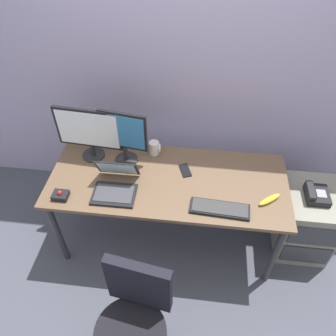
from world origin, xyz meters
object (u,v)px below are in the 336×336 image
Objects in this scene: desk_phone at (316,194)px; file_cabinet at (304,220)px; monitor_main at (89,131)px; trackball_mouse at (60,195)px; monitor_side at (123,135)px; cell_phone at (185,170)px; office_chair at (134,327)px; banana at (270,200)px; coffee_mug at (154,148)px; keyboard at (220,209)px; laptop at (115,185)px.

file_cabinet is at bearing 63.22° from desk_phone.
monitor_main is 0.52m from trackball_mouse.
trackball_mouse is at bearing -131.48° from monitor_side.
monitor_side is at bearing 176.27° from desk_phone.
file_cabinet is at bearing -21.23° from cell_phone.
cell_phone is at bearing 23.35° from trackball_mouse.
monitor_side is at bearing 102.83° from office_chair.
desk_phone is 0.39× the size of monitor_main.
banana is at bearing -151.48° from file_cabinet.
desk_phone is at bearing 40.20° from office_chair.
coffee_mug is 0.60× the size of banana.
desk_phone is 1.82× the size of trackball_mouse.
monitor_side is 0.54m from cell_phone.
file_cabinet is 1.34× the size of monitor_side.
keyboard is at bearing -29.28° from monitor_side.
monitor_side is 4.14× the size of trackball_mouse.
monitor_side is 2.40× the size of banana.
laptop is at bearing -179.19° from banana.
laptop is at bearing -171.15° from file_cabinet.
coffee_mug is 0.80× the size of cell_phone.
trackball_mouse is (-0.37, -0.12, -0.03)m from laptop.
file_cabinet is 1.60m from laptop.
file_cabinet is 3.04× the size of desk_phone.
monitor_side reaches higher than cell_phone.
file_cabinet is at bearing -8.35° from coffee_mug.
desk_phone is at bearing -3.73° from monitor_side.
file_cabinet is 1.65m from monitor_side.
coffee_mug reaches higher than keyboard.
coffee_mug reaches higher than desk_phone.
office_chair is 1.31m from monitor_side.
monitor_side reaches higher than file_cabinet.
keyboard reaches higher than cell_phone.
laptop is (-0.27, 0.82, 0.39)m from office_chair.
desk_phone is at bearing -3.89° from monitor_main.
coffee_mug reaches higher than cell_phone.
office_chair is at bearing -139.80° from desk_phone.
laptop is 2.88× the size of coffee_mug.
laptop is at bearing 172.30° from keyboard.
keyboard is (-0.75, -0.34, 0.46)m from file_cabinet.
cell_phone is at bearing 178.12° from desk_phone.
file_cabinet is 4.28× the size of cell_phone.
keyboard is at bearing -156.66° from desk_phone.
office_chair is at bearing -139.54° from file_cabinet.
monitor_main is 0.28m from monitor_side.
monitor_side reaches higher than office_chair.
banana is at bearing -15.34° from monitor_side.
banana is (0.88, -0.41, -0.04)m from coffee_mug.
monitor_main is at bearing 166.73° from banana.
office_chair is 2.01× the size of monitor_side.
office_chair is 0.93m from keyboard.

